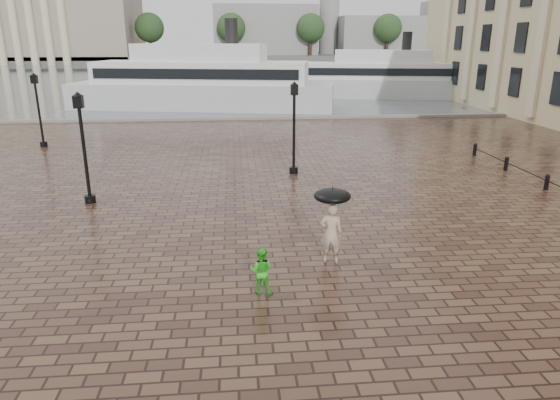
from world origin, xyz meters
name	(u,v)px	position (x,y,z in m)	size (l,w,h in m)	color
ground	(238,326)	(0.00, 0.00, 0.00)	(300.00, 300.00, 0.00)	#341F17
harbour_water	(232,73)	(0.00, 92.00, 0.00)	(240.00, 240.00, 0.00)	#464F55
quay_edge	(233,120)	(0.00, 32.00, 0.00)	(80.00, 0.60, 0.30)	slate
far_shore	(232,57)	(0.00, 160.00, 1.00)	(300.00, 60.00, 2.00)	#4C4C47
museum	(34,11)	(-55.00, 144.61, 13.91)	(57.00, 32.50, 26.00)	gray
distant_skyline	(386,29)	(48.14, 150.00, 9.45)	(102.50, 22.00, 33.00)	gray
far_trees	(231,28)	(0.00, 138.00, 9.42)	(188.00, 8.00, 13.50)	#2D2119
street_lamps	(134,125)	(-5.00, 15.33, 2.33)	(15.44, 12.44, 4.40)	black
adult_pedestrian	(331,233)	(2.86, 3.34, 0.93)	(0.68, 0.45, 1.87)	tan
child_pedestrian	(261,271)	(0.66, 1.58, 0.64)	(0.63, 0.49, 1.29)	green
ferry_near	(202,82)	(-2.93, 39.50, 2.50)	(26.07, 11.20, 8.32)	#BABABA
ferry_far	(381,78)	(17.10, 47.39, 2.19)	(22.81, 9.83, 7.28)	#BABABA
umbrella	(332,196)	(2.86, 3.34, 2.11)	(1.10, 1.10, 1.19)	black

